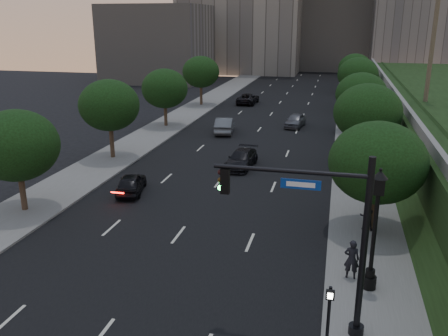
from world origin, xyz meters
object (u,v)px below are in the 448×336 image
(street_lamp, at_px, (374,236))
(pedestrian_b, at_px, (367,216))
(sedan_far_left, at_px, (248,99))
(traffic_signal_mast, at_px, (332,245))
(pedestrian_a, at_px, (352,259))
(sedan_mid_left, at_px, (225,125))
(sedan_near_left, at_px, (131,183))
(sedan_far_right, at_px, (295,120))
(sedan_near_right, at_px, (241,159))
(pedestrian_c, at_px, (354,172))

(street_lamp, distance_m, pedestrian_b, 6.41)
(sedan_far_left, bearing_deg, traffic_signal_mast, 105.67)
(pedestrian_b, bearing_deg, street_lamp, 86.29)
(street_lamp, xyz_separation_m, sedan_far_left, (-14.18, 46.21, -1.90))
(sedan_far_left, height_order, pedestrian_a, pedestrian_a)
(pedestrian_a, bearing_deg, street_lamp, 139.05)
(traffic_signal_mast, bearing_deg, pedestrian_a, 77.06)
(sedan_mid_left, bearing_deg, street_lamp, 107.20)
(sedan_near_left, bearing_deg, pedestrian_a, 136.83)
(sedan_mid_left, distance_m, sedan_far_right, 8.29)
(traffic_signal_mast, xyz_separation_m, sedan_mid_left, (-11.46, 31.45, -2.86))
(pedestrian_a, xyz_separation_m, pedestrian_b, (0.90, 5.50, -0.11))
(street_lamp, bearing_deg, pedestrian_a, 138.57)
(sedan_near_right, height_order, sedan_far_right, sedan_far_right)
(pedestrian_a, bearing_deg, pedestrian_c, -91.15)
(pedestrian_b, bearing_deg, sedan_far_left, -72.89)
(traffic_signal_mast, height_order, sedan_near_left, traffic_signal_mast)
(sedan_far_left, relative_size, sedan_near_right, 1.13)
(traffic_signal_mast, height_order, street_lamp, traffic_signal_mast)
(sedan_mid_left, height_order, pedestrian_c, pedestrian_c)
(sedan_mid_left, height_order, sedan_near_right, sedan_mid_left)
(sedan_mid_left, distance_m, pedestrian_c, 18.93)
(street_lamp, bearing_deg, sedan_far_left, 107.06)
(sedan_mid_left, xyz_separation_m, pedestrian_b, (13.31, -21.85, 0.15))
(sedan_near_right, height_order, pedestrian_c, pedestrian_c)
(street_lamp, relative_size, sedan_far_right, 1.29)
(sedan_far_left, height_order, pedestrian_b, pedestrian_b)
(street_lamp, relative_size, pedestrian_b, 3.46)
(sedan_near_right, distance_m, sedan_far_right, 16.35)
(sedan_near_left, distance_m, pedestrian_b, 15.56)
(traffic_signal_mast, xyz_separation_m, sedan_far_right, (-4.54, 36.00, -2.93))
(street_lamp, xyz_separation_m, sedan_near_right, (-9.05, 16.48, -1.96))
(pedestrian_a, distance_m, pedestrian_c, 13.39)
(street_lamp, relative_size, sedan_far_left, 1.06)
(street_lamp, bearing_deg, pedestrian_b, 88.84)
(sedan_far_left, bearing_deg, street_lamp, 108.63)
(sedan_mid_left, distance_m, sedan_far_left, 18.20)
(sedan_near_right, relative_size, sedan_far_right, 1.07)
(street_lamp, bearing_deg, sedan_mid_left, 115.18)
(sedan_near_right, bearing_deg, pedestrian_b, -43.99)
(sedan_near_left, distance_m, pedestrian_a, 16.63)
(traffic_signal_mast, height_order, sedan_far_right, traffic_signal_mast)
(traffic_signal_mast, bearing_deg, sedan_near_right, 110.22)
(pedestrian_c, bearing_deg, sedan_far_right, -70.11)
(traffic_signal_mast, distance_m, pedestrian_a, 4.94)
(sedan_far_left, xyz_separation_m, pedestrian_b, (14.30, -40.03, 0.23))
(sedan_near_right, bearing_deg, sedan_mid_left, 114.01)
(traffic_signal_mast, height_order, sedan_near_right, traffic_signal_mast)
(sedan_near_right, bearing_deg, street_lamp, -56.92)
(traffic_signal_mast, relative_size, pedestrian_a, 3.78)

